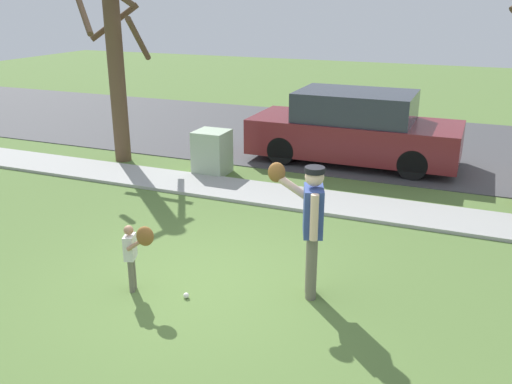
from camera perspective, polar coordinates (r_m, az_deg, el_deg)
The scene contains 9 objects.
ground_plane at distance 10.51m, azimuth 3.64°, elevation -0.90°, with size 48.00×48.00×0.00m, color #567538.
sidewalk_strip at distance 10.59m, azimuth 3.82°, elevation -0.57°, with size 36.00×1.20×0.06m, color #A3A39E.
road_surface at distance 15.22m, azimuth 9.91°, elevation 5.34°, with size 36.00×6.80×0.02m, color #424244.
person_adult at distance 6.88m, azimuth 5.54°, elevation -2.58°, with size 0.82×0.58×1.73m.
person_child at distance 7.24m, azimuth -12.31°, elevation -5.59°, with size 0.50×0.31×0.97m.
baseball at distance 7.27m, azimuth -7.20°, elevation -10.51°, with size 0.07×0.07×0.07m, color white.
utility_cabinet at distance 12.03m, azimuth -4.54°, elevation 4.09°, with size 0.69×0.68×0.95m, color #9EB293.
street_tree_far at distance 13.03m, azimuth -14.26°, elevation 12.89°, with size 1.84×1.88×4.25m.
parked_suv_maroon at distance 12.95m, azimuth 10.07°, elevation 6.42°, with size 4.70×1.90×1.63m.
Camera 1 is at (3.13, -5.85, 3.65)m, focal length 38.90 mm.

